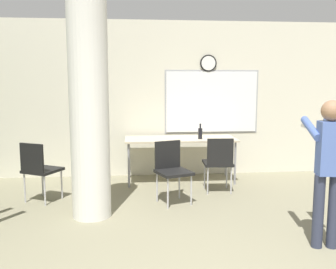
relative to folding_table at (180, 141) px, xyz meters
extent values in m
cube|color=beige|center=(-0.28, 0.55, 0.69)|extent=(8.00, 0.12, 2.80)
cylinder|color=black|center=(0.56, 0.48, 1.34)|extent=(0.30, 0.03, 0.30)
cylinder|color=white|center=(0.56, 0.46, 1.34)|extent=(0.25, 0.01, 0.25)
cube|color=#99999E|center=(0.64, 0.49, 0.64)|extent=(1.73, 0.01, 1.16)
cube|color=white|center=(0.64, 0.48, 0.64)|extent=(1.67, 0.02, 1.10)
cylinder|color=silver|center=(-1.34, -1.61, 0.69)|extent=(0.49, 0.49, 2.80)
cube|color=beige|center=(0.00, 0.00, 0.03)|extent=(1.89, 0.75, 0.03)
cylinder|color=gray|center=(-0.88, -0.32, -0.35)|extent=(0.04, 0.04, 0.73)
cylinder|color=gray|center=(0.88, -0.32, -0.35)|extent=(0.04, 0.04, 0.73)
cylinder|color=gray|center=(-0.88, 0.32, -0.35)|extent=(0.04, 0.04, 0.73)
cylinder|color=gray|center=(0.88, 0.32, -0.35)|extent=(0.04, 0.04, 0.73)
cylinder|color=black|center=(0.32, -0.13, 0.14)|extent=(0.07, 0.07, 0.18)
cylinder|color=black|center=(0.32, -0.13, 0.27)|extent=(0.03, 0.03, 0.08)
cube|color=black|center=(-0.24, -1.20, -0.26)|extent=(0.56, 0.56, 0.04)
cube|color=black|center=(-0.31, -1.01, -0.04)|extent=(0.38, 0.17, 0.40)
cylinder|color=#B7B7BC|center=(-0.35, -1.43, -0.50)|extent=(0.02, 0.02, 0.43)
cylinder|color=#B7B7BC|center=(-0.01, -1.31, -0.50)|extent=(0.02, 0.02, 0.43)
cylinder|color=#B7B7BC|center=(-0.47, -1.10, -0.50)|extent=(0.02, 0.02, 0.43)
cylinder|color=#B7B7BC|center=(-0.13, -0.97, -0.50)|extent=(0.02, 0.02, 0.43)
cube|color=black|center=(-2.11, -0.90, -0.26)|extent=(0.60, 0.60, 0.04)
cube|color=black|center=(-2.20, -1.08, -0.04)|extent=(0.36, 0.21, 0.40)
cylinder|color=#B7B7BC|center=(-1.86, -0.82, -0.50)|extent=(0.02, 0.02, 0.43)
cylinder|color=#B7B7BC|center=(-2.18, -0.65, -0.50)|extent=(0.02, 0.02, 0.43)
cylinder|color=#B7B7BC|center=(-2.03, -1.14, -0.50)|extent=(0.02, 0.02, 0.43)
cylinder|color=#B7B7BC|center=(-2.35, -0.97, -0.50)|extent=(0.02, 0.02, 0.43)
cube|color=black|center=(0.51, -0.66, -0.26)|extent=(0.46, 0.46, 0.04)
cube|color=black|center=(0.50, -0.86, -0.04)|extent=(0.40, 0.05, 0.40)
cylinder|color=#B7B7BC|center=(0.70, -0.49, -0.50)|extent=(0.02, 0.02, 0.43)
cylinder|color=#B7B7BC|center=(0.34, -0.47, -0.50)|extent=(0.02, 0.02, 0.43)
cylinder|color=#B7B7BC|center=(0.68, -0.85, -0.50)|extent=(0.02, 0.02, 0.43)
cylinder|color=#B7B7BC|center=(0.32, -0.83, -0.50)|extent=(0.02, 0.02, 0.43)
cylinder|color=#2D3347|center=(1.24, -2.78, -0.33)|extent=(0.11, 0.11, 0.77)
cylinder|color=#2D3347|center=(1.09, -2.76, -0.33)|extent=(0.11, 0.11, 0.77)
cube|color=#4C66AD|center=(1.16, -2.77, 0.33)|extent=(0.25, 0.21, 0.55)
sphere|color=#997051|center=(1.16, -2.77, 0.71)|extent=(0.21, 0.21, 0.21)
cylinder|color=#4C66AD|center=(1.31, -2.57, 0.51)|extent=(0.15, 0.49, 0.22)
cylinder|color=#4C66AD|center=(1.07, -2.53, 0.51)|extent=(0.15, 0.49, 0.22)
cube|color=white|center=(1.10, -2.32, 0.51)|extent=(0.05, 0.13, 0.04)
camera|label=1|loc=(-0.80, -6.30, 0.98)|focal=40.00mm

